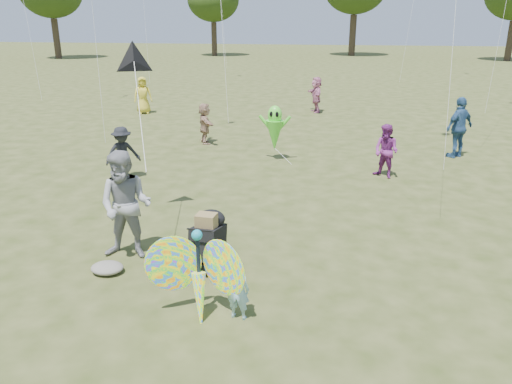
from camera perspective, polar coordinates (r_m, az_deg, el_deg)
ground at (r=8.70m, az=-0.41°, el=-10.18°), size 160.00×160.00×0.00m
child_girl at (r=7.52m, az=-2.08°, el=-11.08°), size 0.38×0.27×0.96m
adult_man at (r=9.45m, az=-14.64°, el=-1.52°), size 1.03×0.82×2.05m
grey_bag at (r=9.32m, az=-16.65°, el=-8.31°), size 0.58×0.48×0.19m
crowd_b at (r=14.27m, az=-14.99°, el=4.28°), size 1.10×1.04×1.49m
crowd_c at (r=17.29m, az=22.20°, el=6.84°), size 1.17×1.11×1.95m
crowd_d at (r=18.01m, az=-5.87°, el=7.80°), size 0.95×1.39×1.44m
crowd_e at (r=14.43m, az=14.64°, el=4.53°), size 0.93×0.90×1.51m
crowd_g at (r=24.33m, az=-12.80°, el=10.73°), size 0.98×0.84×1.70m
crowd_j at (r=24.28m, az=6.90°, el=11.00°), size 0.94×1.62×1.66m
jogging_stroller at (r=8.89m, az=-5.46°, el=-5.17°), size 0.55×1.07×1.09m
butterfly_kite at (r=7.50m, az=-6.56°, el=-9.54°), size 1.74×0.75×1.61m
delta_kite_rig at (r=10.75m, az=-13.77°, el=14.26°), size 1.28×2.08×2.21m
alien_kite at (r=15.66m, az=2.15°, el=7.08°), size 1.12×0.69×1.74m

